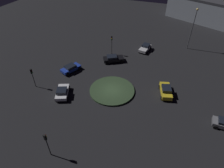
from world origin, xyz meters
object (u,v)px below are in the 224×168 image
object	(u,v)px
traffic_light_south	(32,74)
traffic_light_west	(112,42)
car_silver	(145,48)
car_black	(113,59)
car_blue	(71,68)
traffic_light_east	(46,141)
store_building	(218,11)
car_yellow	(166,90)
car_white	(62,92)
streetlamp_northwest	(193,25)

from	to	relation	value
traffic_light_south	traffic_light_west	size ratio (longest dim) A/B	0.88
car_silver	car_black	xyz separation A→B (m)	(7.42, -5.42, 0.01)
car_black	car_blue	distance (m)	9.42
traffic_light_east	store_building	xyz separation A→B (m)	(-57.01, 21.44, 0.54)
car_yellow	traffic_light_south	xyz separation A→B (m)	(6.31, -22.65, 1.94)
car_silver	car_white	world-z (taller)	car_white
car_yellow	traffic_light_south	bearing A→B (deg)	-90.29
car_white	traffic_light_east	world-z (taller)	traffic_light_east
car_black	car_blue	xyz separation A→B (m)	(6.53, -6.79, -0.01)
car_yellow	traffic_light_south	size ratio (longest dim) A/B	1.17
car_yellow	store_building	xyz separation A→B (m)	(-39.99, 9.48, 2.63)
traffic_light_south	streetlamp_northwest	size ratio (longest dim) A/B	0.40
traffic_light_east	store_building	bearing A→B (deg)	-9.34
streetlamp_northwest	store_building	bearing A→B (deg)	161.65
traffic_light_west	traffic_light_east	xyz separation A→B (m)	(26.97, 1.86, -0.21)
store_building	streetlamp_northwest	bearing A→B (deg)	95.83
car_yellow	store_building	bearing A→B (deg)	150.80
car_black	streetlamp_northwest	distance (m)	19.79
car_silver	store_building	world-z (taller)	store_building
car_black	traffic_light_west	bearing A→B (deg)	84.79
car_silver	traffic_light_west	distance (m)	8.51
car_blue	traffic_light_east	size ratio (longest dim) A/B	1.07
traffic_light_south	car_black	bearing A→B (deg)	36.44
traffic_light_east	traffic_light_west	bearing A→B (deg)	15.22
car_blue	car_yellow	bearing A→B (deg)	-67.03
traffic_light_west	car_blue	bearing A→B (deg)	-49.93
car_white	store_building	bearing A→B (deg)	-52.46
car_black	traffic_light_west	world-z (taller)	traffic_light_west
car_white	car_blue	world-z (taller)	car_white
car_blue	traffic_light_south	size ratio (longest dim) A/B	1.14
traffic_light_east	store_building	size ratio (longest dim) A/B	0.13
car_yellow	store_building	distance (m)	41.18
car_white	traffic_light_west	distance (m)	17.00
car_silver	car_white	xyz separation A→B (m)	(20.96, -9.78, 0.02)
car_white	streetlamp_northwest	xyz separation A→B (m)	(-25.58, 19.19, 5.15)
car_yellow	car_black	xyz separation A→B (m)	(-6.90, -12.35, -0.07)
car_black	store_building	bearing A→B (deg)	25.53
car_white	car_black	bearing A→B (deg)	-40.97
traffic_light_west	store_building	size ratio (longest dim) A/B	0.14
car_silver	car_white	distance (m)	23.13
car_silver	car_yellow	world-z (taller)	car_yellow
car_silver	traffic_light_south	xyz separation A→B (m)	(20.63, -15.72, 2.02)
traffic_light_west	store_building	distance (m)	38.02
car_silver	traffic_light_west	xyz separation A→B (m)	(4.38, -6.90, 2.38)
store_building	car_silver	bearing A→B (deg)	81.60
car_yellow	traffic_light_west	size ratio (longest dim) A/B	1.03
car_silver	traffic_light_east	size ratio (longest dim) A/B	1.04
traffic_light_south	streetlamp_northwest	distance (m)	35.77
car_yellow	traffic_light_east	bearing A→B (deg)	-50.96
car_yellow	car_blue	bearing A→B (deg)	-106.99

